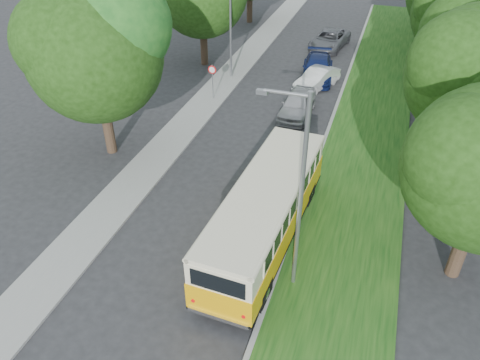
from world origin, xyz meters
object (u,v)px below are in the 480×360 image
(car_white, at_px, (317,79))
(car_blue, at_px, (317,68))
(lamppost_near, at_px, (298,192))
(vintage_bus, at_px, (265,214))
(lamppost_far, at_px, (229,22))
(car_silver, at_px, (297,104))
(car_grey, at_px, (329,40))

(car_white, relative_size, car_blue, 0.79)
(lamppost_near, xyz_separation_m, vintage_bus, (-1.62, 2.03, -2.90))
(car_white, bearing_deg, car_blue, 120.98)
(car_white, distance_m, car_blue, 1.79)
(lamppost_far, relative_size, car_silver, 1.68)
(vintage_bus, relative_size, car_white, 2.36)
(vintage_bus, bearing_deg, lamppost_far, 117.26)
(car_blue, height_order, car_grey, car_blue)
(vintage_bus, height_order, car_silver, vintage_bus)
(car_white, bearing_deg, lamppost_far, -157.28)
(lamppost_far, bearing_deg, car_silver, -36.36)
(car_silver, xyz_separation_m, car_grey, (-0.11, 13.20, -0.02))
(car_white, height_order, car_blue, car_blue)
(lamppost_near, distance_m, car_white, 19.15)
(lamppost_near, xyz_separation_m, car_white, (-2.46, 18.63, -3.68))
(car_grey, bearing_deg, car_blue, -79.32)
(car_blue, bearing_deg, car_silver, -98.67)
(lamppost_far, relative_size, car_white, 1.79)
(vintage_bus, relative_size, car_blue, 1.87)
(car_blue, bearing_deg, car_white, -88.23)
(car_blue, bearing_deg, lamppost_far, -170.52)
(vintage_bus, bearing_deg, car_grey, 96.46)
(car_silver, xyz_separation_m, car_white, (0.41, 4.58, -0.07))
(lamppost_near, xyz_separation_m, car_grey, (-2.97, 27.25, -3.63))
(lamppost_far, bearing_deg, lamppost_near, -64.29)
(car_white, bearing_deg, lamppost_near, -60.91)
(lamppost_far, bearing_deg, car_grey, 55.86)
(car_silver, bearing_deg, car_grey, 91.43)
(lamppost_far, relative_size, vintage_bus, 0.76)
(car_white, bearing_deg, car_grey, 115.00)
(vintage_bus, relative_size, car_silver, 2.21)
(lamppost_far, height_order, car_blue, lamppost_far)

